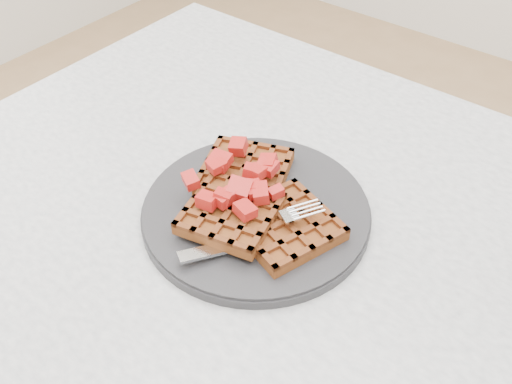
% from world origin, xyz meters
% --- Properties ---
extents(table, '(1.20, 0.80, 0.75)m').
position_xyz_m(table, '(0.00, 0.00, 0.64)').
color(table, silver).
rests_on(table, ground).
extents(plate, '(0.28, 0.28, 0.02)m').
position_xyz_m(plate, '(-0.14, 0.00, 0.76)').
color(plate, '#242427').
rests_on(plate, table).
extents(waffles, '(0.23, 0.20, 0.03)m').
position_xyz_m(waffles, '(-0.14, 0.00, 0.78)').
color(waffles, brown).
rests_on(waffles, plate).
extents(strawberry_pile, '(0.15, 0.15, 0.02)m').
position_xyz_m(strawberry_pile, '(-0.14, 0.00, 0.80)').
color(strawberry_pile, maroon).
rests_on(strawberry_pile, waffles).
extents(fork, '(0.11, 0.17, 0.02)m').
position_xyz_m(fork, '(-0.10, -0.03, 0.77)').
color(fork, silver).
rests_on(fork, plate).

